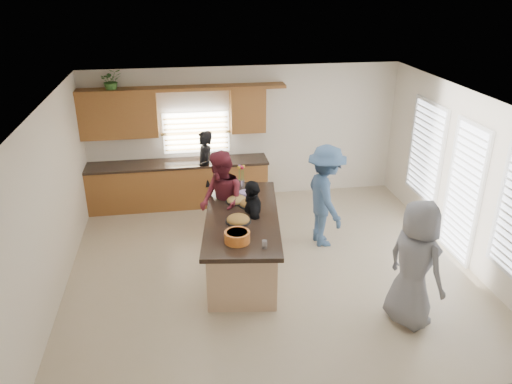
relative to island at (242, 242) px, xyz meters
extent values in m
plane|color=#BFAA8E|center=(0.44, -0.11, -0.45)|extent=(6.50, 6.50, 0.00)
cube|color=silver|center=(0.44, 2.89, 0.95)|extent=(6.50, 0.02, 2.80)
cube|color=silver|center=(0.44, -3.11, 0.95)|extent=(6.50, 0.02, 2.80)
cube|color=silver|center=(-2.81, -0.11, 0.95)|extent=(0.02, 6.00, 2.80)
cube|color=silver|center=(3.69, -0.11, 0.95)|extent=(0.02, 6.00, 2.80)
cube|color=white|center=(0.44, -0.11, 2.35)|extent=(6.50, 6.00, 0.02)
cube|color=olive|center=(-0.99, 2.58, 0.00)|extent=(3.65, 0.62, 0.90)
cube|color=black|center=(-0.99, 2.58, 0.47)|extent=(3.70, 0.65, 0.05)
cube|color=olive|center=(-2.06, 2.71, 1.50)|extent=(1.50, 0.36, 0.90)
cube|color=olive|center=(0.49, 2.71, 1.50)|extent=(0.70, 0.36, 0.90)
cube|color=olive|center=(-0.79, 2.71, 1.98)|extent=(4.05, 0.40, 0.06)
cube|color=olive|center=(-0.56, 2.85, 1.02)|extent=(1.35, 0.08, 0.85)
cube|color=white|center=(3.66, 1.19, 0.97)|extent=(0.06, 1.10, 1.75)
cube|color=white|center=(3.66, -0.21, 0.72)|extent=(0.06, 0.85, 2.25)
cube|color=tan|center=(0.00, 0.00, -0.01)|extent=(1.33, 2.61, 0.88)
cube|color=black|center=(0.00, 0.00, 0.46)|extent=(1.51, 2.83, 0.07)
cube|color=black|center=(0.00, 0.00, -0.41)|extent=(1.24, 2.52, 0.08)
cylinder|color=black|center=(-0.09, -0.23, 0.51)|extent=(0.40, 0.40, 0.02)
ellipsoid|color=olive|center=(-0.09, -0.23, 0.53)|extent=(0.36, 0.36, 0.16)
cylinder|color=black|center=(0.17, 0.33, 0.51)|extent=(0.36, 0.36, 0.02)
ellipsoid|color=olive|center=(0.17, 0.33, 0.53)|extent=(0.33, 0.33, 0.15)
cylinder|color=black|center=(-0.02, 0.51, 0.51)|extent=(0.38, 0.38, 0.02)
ellipsoid|color=tan|center=(-0.02, 0.51, 0.53)|extent=(0.34, 0.34, 0.15)
cylinder|color=orange|center=(-0.18, -0.86, 0.58)|extent=(0.37, 0.37, 0.16)
cylinder|color=beige|center=(-0.18, -0.86, 0.64)|extent=(0.30, 0.30, 0.04)
cylinder|color=white|center=(0.17, -1.09, 0.55)|extent=(0.08, 0.08, 0.11)
cylinder|color=#A58AC9|center=(0.16, 0.79, 0.52)|extent=(0.22, 0.22, 0.05)
cylinder|color=silver|center=(0.13, 1.07, 0.58)|extent=(0.12, 0.12, 0.16)
imported|color=#3F7930|center=(-2.12, 2.71, 2.17)|extent=(0.48, 0.44, 0.44)
imported|color=black|center=(-0.43, 2.49, 0.35)|extent=(0.47, 0.64, 1.61)
imported|color=maroon|center=(-0.27, 0.61, 0.45)|extent=(0.89, 1.03, 1.80)
imported|color=black|center=(0.19, 0.12, 0.29)|extent=(0.41, 0.89, 1.48)
imported|color=#38557B|center=(1.54, 0.55, 0.47)|extent=(0.76, 1.23, 1.84)
imported|color=slate|center=(2.09, -1.79, 0.47)|extent=(0.89, 1.06, 1.84)
camera|label=1|loc=(-0.90, -7.09, 4.04)|focal=35.00mm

